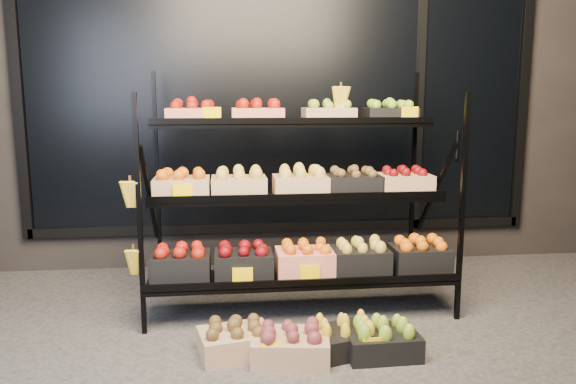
{
  "coord_description": "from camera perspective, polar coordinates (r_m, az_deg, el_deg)",
  "views": [
    {
      "loc": [
        -0.5,
        -3.24,
        1.47
      ],
      "look_at": [
        -0.07,
        0.55,
        0.82
      ],
      "focal_mm": 35.0,
      "sensor_mm": 36.0,
      "label": 1
    }
  ],
  "objects": [
    {
      "name": "ground",
      "position": [
        3.59,
        2.21,
        -14.53
      ],
      "size": [
        24.0,
        24.0,
        0.0
      ],
      "primitive_type": "plane",
      "color": "#514F4C",
      "rests_on": "ground"
    },
    {
      "name": "building",
      "position": [
        5.86,
        -1.59,
        12.36
      ],
      "size": [
        6.0,
        2.08,
        3.5
      ],
      "color": "#2D2826",
      "rests_on": "ground"
    },
    {
      "name": "display_rack",
      "position": [
        3.93,
        0.87,
        -0.38
      ],
      "size": [
        2.18,
        1.02,
        1.66
      ],
      "color": "black",
      "rests_on": "ground"
    },
    {
      "name": "tag_floor_a",
      "position": [
        3.18,
        -1.61,
        -16.71
      ],
      "size": [
        0.13,
        0.01,
        0.12
      ],
      "primitive_type": "cube",
      "color": "#FFD500",
      "rests_on": "ground"
    },
    {
      "name": "tag_floor_b",
      "position": [
        3.27,
        8.74,
        -16.04
      ],
      "size": [
        0.13,
        0.01,
        0.12
      ],
      "primitive_type": "cube",
      "color": "#FFD500",
      "rests_on": "ground"
    },
    {
      "name": "floor_crate_left",
      "position": [
        3.36,
        -5.38,
        -14.58
      ],
      "size": [
        0.46,
        0.38,
        0.2
      ],
      "rotation": [
        0.0,
        0.0,
        0.21
      ],
      "color": "tan",
      "rests_on": "ground"
    },
    {
      "name": "floor_crate_midleft",
      "position": [
        3.38,
        5.67,
        -14.42
      ],
      "size": [
        0.46,
        0.39,
        0.2
      ],
      "rotation": [
        0.0,
        0.0,
        0.29
      ],
      "color": "black",
      "rests_on": "ground"
    },
    {
      "name": "floor_crate_midright",
      "position": [
        3.27,
        0.26,
        -15.12
      ],
      "size": [
        0.47,
        0.37,
        0.21
      ],
      "rotation": [
        0.0,
        0.0,
        -0.14
      ],
      "color": "tan",
      "rests_on": "ground"
    },
    {
      "name": "floor_crate_right",
      "position": [
        3.38,
        9.46,
        -14.52
      ],
      "size": [
        0.42,
        0.31,
        0.21
      ],
      "rotation": [
        0.0,
        0.0,
        0.02
      ],
      "color": "black",
      "rests_on": "ground"
    }
  ]
}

